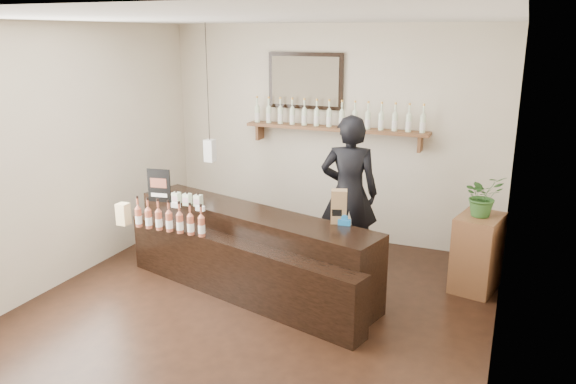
# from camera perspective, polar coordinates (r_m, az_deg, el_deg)

# --- Properties ---
(ground) EXTENTS (5.00, 5.00, 0.00)m
(ground) POSITION_cam_1_polar(r_m,az_deg,el_deg) (5.66, -4.10, -12.45)
(ground) COLOR black
(ground) RESTS_ON ground
(room_shell) EXTENTS (5.00, 5.00, 5.00)m
(room_shell) POSITION_cam_1_polar(r_m,az_deg,el_deg) (5.08, -4.48, 4.73)
(room_shell) COLOR beige
(room_shell) RESTS_ON ground
(back_wall_decor) EXTENTS (2.66, 0.96, 1.69)m
(back_wall_decor) POSITION_cam_1_polar(r_m,az_deg,el_deg) (7.28, 3.05, 8.52)
(back_wall_decor) COLOR brown
(back_wall_decor) RESTS_ON ground
(counter) EXTENTS (3.03, 1.58, 0.98)m
(counter) POSITION_cam_1_polar(r_m,az_deg,el_deg) (6.08, -4.10, -6.24)
(counter) COLOR black
(counter) RESTS_ON ground
(promo_sign) EXTENTS (0.27, 0.06, 0.38)m
(promo_sign) POSITION_cam_1_polar(r_m,az_deg,el_deg) (6.46, -12.97, 0.63)
(promo_sign) COLOR black
(promo_sign) RESTS_ON counter
(paper_bag) EXTENTS (0.18, 0.16, 0.34)m
(paper_bag) POSITION_cam_1_polar(r_m,az_deg,el_deg) (5.63, 5.19, -1.48)
(paper_bag) COLOR olive
(paper_bag) RESTS_ON counter
(tape_dispenser) EXTENTS (0.13, 0.06, 0.11)m
(tape_dispenser) POSITION_cam_1_polar(r_m,az_deg,el_deg) (5.60, 5.75, -2.97)
(tape_dispenser) COLOR #1969B3
(tape_dispenser) RESTS_ON counter
(side_cabinet) EXTENTS (0.53, 0.65, 0.83)m
(side_cabinet) POSITION_cam_1_polar(r_m,az_deg,el_deg) (6.36, 18.68, -5.86)
(side_cabinet) COLOR brown
(side_cabinet) RESTS_ON ground
(potted_plant) EXTENTS (0.53, 0.52, 0.44)m
(potted_plant) POSITION_cam_1_polar(r_m,az_deg,el_deg) (6.16, 19.19, -0.35)
(potted_plant) COLOR #2E5B24
(potted_plant) RESTS_ON side_cabinet
(shopkeeper) EXTENTS (0.83, 0.63, 2.05)m
(shopkeeper) POSITION_cam_1_polar(r_m,az_deg,el_deg) (6.45, 6.25, 0.89)
(shopkeeper) COLOR black
(shopkeeper) RESTS_ON ground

